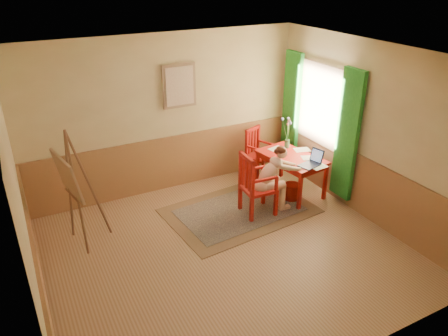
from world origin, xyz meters
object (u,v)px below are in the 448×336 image
laptop (312,162)px  easel (70,180)px  chair_back (258,153)px  figure (272,177)px  table (291,161)px  chair_left (255,185)px

laptop → easel: bearing=171.5°
chair_back → easel: size_ratio=0.53×
chair_back → figure: bearing=-112.3°
table → chair_left: chair_left is taller
table → laptop: bearing=-78.8°
laptop → easel: (-3.79, 0.57, 0.30)m
laptop → easel: 3.84m
chair_back → table: bearing=-79.3°
chair_back → laptop: (0.25, -1.29, 0.29)m
chair_left → laptop: 1.07m
table → laptop: (0.09, -0.45, 0.14)m
chair_back → chair_left: bearing=-123.8°
chair_back → easel: bearing=-168.5°
easel → figure: bearing=-9.5°
table → easel: size_ratio=0.71×
chair_left → chair_back: 1.44m
table → chair_left: 1.02m
chair_left → easel: 2.83m
chair_left → figure: figure is taller
laptop → figure: bearing=175.4°
chair_back → laptop: size_ratio=2.12×
chair_back → figure: figure is taller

